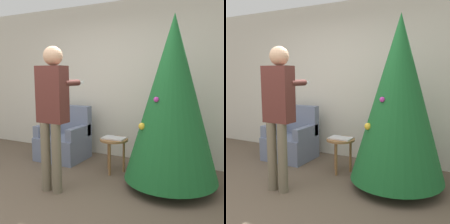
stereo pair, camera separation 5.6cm
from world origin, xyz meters
The scene contains 7 objects.
ground_plane centered at (0.00, 0.00, 0.00)m, with size 14.00×14.00×0.00m, color brown.
wall_back centered at (0.00, 2.23, 1.35)m, with size 8.00×0.06×2.70m.
christmas_tree centered at (1.23, 1.29, 1.17)m, with size 1.20×1.20×2.21m.
armchair centered at (-0.74, 1.69, 0.32)m, with size 0.79×0.67×0.92m.
person_standing centered at (-0.08, 0.57, 1.09)m, with size 0.39×0.57×1.81m.
side_stool centered at (0.34, 1.45, 0.44)m, with size 0.42×0.42×0.52m.
laptop centered at (0.34, 1.45, 0.53)m, with size 0.34×0.22×0.02m.
Camera 2 is at (2.03, -1.97, 1.46)m, focal length 42.00 mm.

